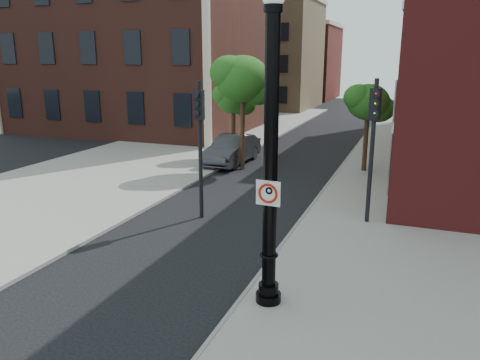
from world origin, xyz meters
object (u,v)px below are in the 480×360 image
at_px(parked_car, 232,150).
at_px(lamppost, 270,171).
at_px(traffic_signal_left, 200,128).
at_px(no_parking_sign, 268,193).
at_px(traffic_signal_right, 373,129).

bearing_deg(parked_car, lamppost, -63.50).
bearing_deg(traffic_signal_left, lamppost, -58.32).
xyz_separation_m(no_parking_sign, traffic_signal_left, (-4.34, 5.49, 0.50)).
relative_size(lamppost, no_parking_sign, 12.57).
xyz_separation_m(no_parking_sign, traffic_signal_right, (1.61, 6.91, 0.58)).
height_order(no_parking_sign, traffic_signal_right, traffic_signal_right).
relative_size(lamppost, traffic_signal_right, 1.41).
distance_m(lamppost, traffic_signal_right, 6.92).
height_order(parked_car, traffic_signal_left, traffic_signal_left).
height_order(lamppost, no_parking_sign, lamppost).
relative_size(no_parking_sign, traffic_signal_right, 0.11).
xyz_separation_m(lamppost, parked_car, (-6.69, 14.35, -2.59)).
distance_m(parked_car, traffic_signal_left, 9.70).
height_order(lamppost, traffic_signal_right, lamppost).
distance_m(traffic_signal_left, traffic_signal_right, 6.11).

